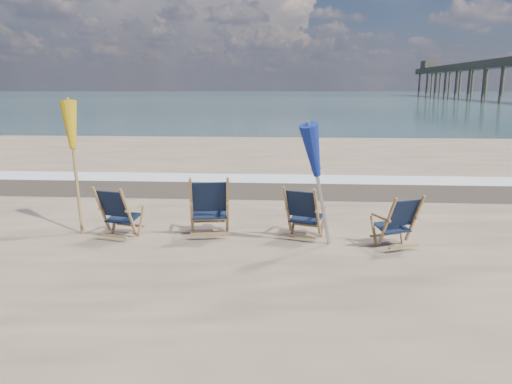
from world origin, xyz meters
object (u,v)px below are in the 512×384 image
beach_chair_3 (415,221)px  umbrella_yellow (73,131)px  beach_chair_1 (227,207)px  umbrella_blue (321,152)px  beach_chair_2 (317,214)px  beach_chair_0 (128,214)px

beach_chair_3 → umbrella_yellow: size_ratio=0.39×
umbrella_yellow → beach_chair_1: bearing=-5.1°
beach_chair_1 → umbrella_blue: bearing=153.4°
beach_chair_1 → umbrella_yellow: 3.05m
beach_chair_1 → beach_chair_2: beach_chair_1 is taller
beach_chair_0 → beach_chair_1: (1.65, 0.32, 0.08)m
beach_chair_2 → beach_chair_1: bearing=14.7°
beach_chair_0 → beach_chair_1: 1.69m
beach_chair_0 → beach_chair_2: (3.19, 0.19, 0.00)m
umbrella_yellow → beach_chair_0: bearing=-26.9°
beach_chair_0 → umbrella_yellow: umbrella_yellow is taller
beach_chair_0 → beach_chair_1: bearing=-154.4°
umbrella_yellow → umbrella_blue: (4.32, -0.73, -0.24)m
beach_chair_1 → umbrella_yellow: umbrella_yellow is taller
beach_chair_0 → umbrella_blue: bearing=-168.2°
beach_chair_1 → umbrella_yellow: size_ratio=0.47×
umbrella_yellow → beach_chair_2: bearing=-5.0°
beach_chair_0 → beach_chair_2: 3.19m
beach_chair_0 → umbrella_blue: size_ratio=0.45×
beach_chair_1 → umbrella_blue: (1.56, -0.49, 1.03)m
beach_chair_1 → beach_chair_2: 1.54m
umbrella_blue → beach_chair_1: bearing=162.6°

